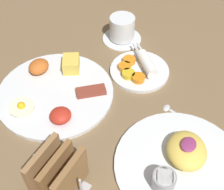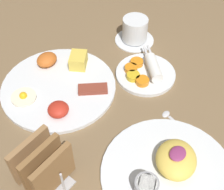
{
  "view_description": "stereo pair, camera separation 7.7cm",
  "coord_description": "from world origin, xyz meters",
  "px_view_note": "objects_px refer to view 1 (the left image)",
  "views": [
    {
      "loc": [
        -0.38,
        -0.2,
        0.6
      ],
      "look_at": [
        0.07,
        0.06,
        0.03
      ],
      "focal_mm": 50.0,
      "sensor_mm": 36.0,
      "label": 1
    },
    {
      "loc": [
        -0.34,
        -0.27,
        0.6
      ],
      "look_at": [
        0.07,
        0.06,
        0.03
      ],
      "focal_mm": 50.0,
      "sensor_mm": 36.0,
      "label": 2
    }
  ],
  "objects_px": {
    "plate_breakfast": "(55,90)",
    "plate_condiments": "(139,69)",
    "plate_foreground": "(181,162)",
    "toast_rack": "(58,173)",
    "coffee_cup": "(122,30)"
  },
  "relations": [
    {
      "from": "plate_condiments",
      "to": "toast_rack",
      "type": "relative_size",
      "value": 1.46
    },
    {
      "from": "toast_rack",
      "to": "coffee_cup",
      "type": "height_order",
      "value": "toast_rack"
    },
    {
      "from": "plate_condiments",
      "to": "toast_rack",
      "type": "bearing_deg",
      "value": -178.67
    },
    {
      "from": "plate_condiments",
      "to": "coffee_cup",
      "type": "distance_m",
      "value": 0.16
    },
    {
      "from": "plate_condiments",
      "to": "plate_breakfast",
      "type": "bearing_deg",
      "value": 139.1
    },
    {
      "from": "plate_breakfast",
      "to": "plate_condiments",
      "type": "relative_size",
      "value": 1.79
    },
    {
      "from": "plate_breakfast",
      "to": "coffee_cup",
      "type": "relative_size",
      "value": 2.53
    },
    {
      "from": "plate_foreground",
      "to": "plate_breakfast",
      "type": "bearing_deg",
      "value": 83.56
    },
    {
      "from": "plate_breakfast",
      "to": "plate_condiments",
      "type": "height_order",
      "value": "plate_breakfast"
    },
    {
      "from": "coffee_cup",
      "to": "plate_breakfast",
      "type": "bearing_deg",
      "value": 171.65
    },
    {
      "from": "coffee_cup",
      "to": "plate_condiments",
      "type": "bearing_deg",
      "value": -133.29
    },
    {
      "from": "plate_foreground",
      "to": "toast_rack",
      "type": "bearing_deg",
      "value": 129.51
    },
    {
      "from": "plate_breakfast",
      "to": "toast_rack",
      "type": "height_order",
      "value": "toast_rack"
    },
    {
      "from": "plate_condiments",
      "to": "toast_rack",
      "type": "height_order",
      "value": "toast_rack"
    },
    {
      "from": "coffee_cup",
      "to": "plate_foreground",
      "type": "bearing_deg",
      "value": -135.62
    }
  ]
}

